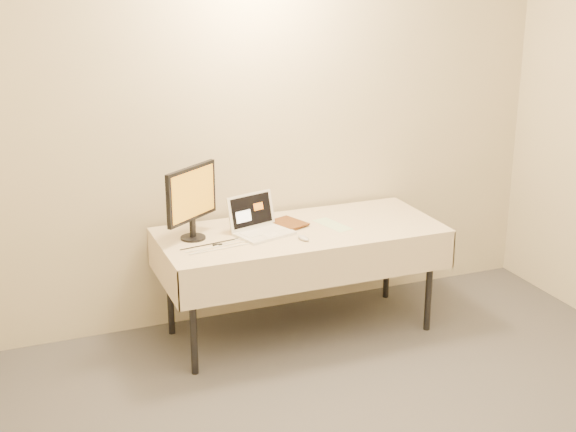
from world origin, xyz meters
name	(u,v)px	position (x,y,z in m)	size (l,w,h in m)	color
back_wall	(275,124)	(0.00, 2.50, 1.35)	(4.00, 0.10, 2.70)	beige
table	(300,238)	(0.00, 2.05, 0.68)	(1.86, 0.81, 0.74)	black
laptop	(259,224)	(-0.27, 2.09, 0.80)	(0.42, 0.39, 0.24)	white
monitor	(192,197)	(-0.70, 2.13, 1.01)	(0.38, 0.30, 0.47)	black
book	(279,211)	(-0.12, 2.12, 0.86)	(0.17, 0.02, 0.23)	#92511A
alarm_clock	(243,217)	(-0.30, 2.34, 0.77)	(0.15, 0.09, 0.06)	black
clicker	(303,238)	(-0.06, 1.85, 0.75)	(0.05, 0.10, 0.03)	silver
paper_form	(333,225)	(0.23, 2.05, 0.74)	(0.12, 0.30, 0.00)	#C6E9BA
usb_dongle	(217,245)	(-0.60, 1.95, 0.74)	(0.06, 0.02, 0.01)	black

